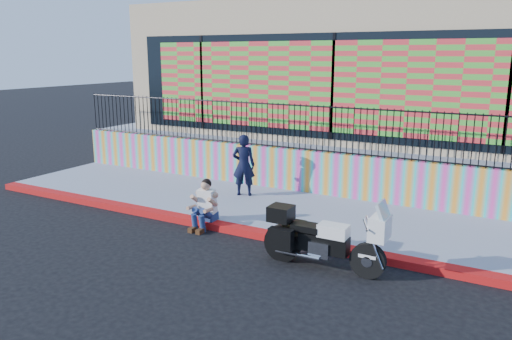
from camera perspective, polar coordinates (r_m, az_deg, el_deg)
The scene contains 10 objects.
ground at distance 10.43m, azimuth 0.24°, elevation -7.67°, with size 90.00×90.00×0.00m, color black.
red_curb at distance 10.40m, azimuth 0.24°, elevation -7.28°, with size 16.00×0.30×0.15m, color #AD0C14.
sidewalk at distance 11.80m, azimuth 4.10°, elevation -4.82°, with size 16.00×3.00×0.15m, color #878EA2.
mural_wall at distance 13.05m, azimuth 7.11°, elevation -0.29°, with size 16.00×0.20×1.10m, color #EB3DA3.
metal_fence at distance 12.83m, azimuth 7.25°, elevation 4.71°, with size 15.80×0.04×1.20m, color black, non-canonical shape.
elevated_platform at distance 17.81m, azimuth 13.26°, elevation 2.81°, with size 16.00×10.00×1.25m, color #878EA2.
storefront_building at distance 17.34m, azimuth 13.52°, elevation 11.26°, with size 14.00×8.06×4.00m.
police_motorcycle at distance 8.88m, azimuth 7.52°, elevation -7.62°, with size 2.21×0.73×1.37m.
police_officer at distance 12.71m, azimuth -1.42°, elevation 0.57°, with size 0.58×0.38×1.58m, color black.
seated_man at distance 10.82m, azimuth -6.04°, elevation -4.44°, with size 0.54×0.71×1.06m.
Camera 1 is at (4.68, -8.56, 3.70)m, focal length 35.00 mm.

